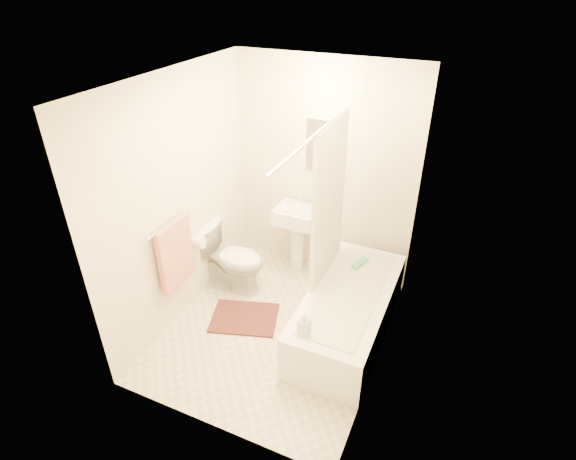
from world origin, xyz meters
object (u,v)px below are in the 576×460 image
at_px(toilet, 231,258).
at_px(bathtub, 348,312).
at_px(bath_mat, 245,318).
at_px(soap_bottle, 304,323).
at_px(sink, 297,237).

height_order(toilet, bathtub, toilet).
xyz_separation_m(bath_mat, soap_bottle, (0.81, -0.39, 0.56)).
distance_m(sink, bathtub, 1.15).
bearing_deg(sink, bath_mat, -97.27).
bearing_deg(toilet, sink, -43.92).
bearing_deg(toilet, bath_mat, -139.07).
height_order(bathtub, bath_mat, bathtub).
relative_size(bathtub, soap_bottle, 8.30).
xyz_separation_m(toilet, bathtub, (1.39, -0.17, -0.13)).
relative_size(bath_mat, soap_bottle, 3.29).
bearing_deg(soap_bottle, bathtub, 73.35).
height_order(toilet, bath_mat, toilet).
distance_m(sink, soap_bottle, 1.54).
distance_m(toilet, bathtub, 1.40).
bearing_deg(bath_mat, soap_bottle, -25.94).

